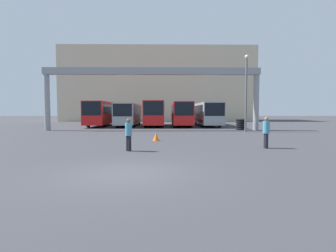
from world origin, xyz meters
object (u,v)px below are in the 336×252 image
(traffic_cone, at_px, (156,137))
(bus_slot_0, at_px, (102,112))
(pedestrian_near_right, at_px, (266,132))
(lamp_post, at_px, (246,90))
(bus_slot_3, at_px, (181,113))
(pedestrian_near_left, at_px, (129,134))
(bus_slot_4, at_px, (207,113))
(tire_stack, at_px, (241,124))
(bus_slot_1, at_px, (129,113))
(bus_slot_2, at_px, (155,112))

(traffic_cone, bearing_deg, bus_slot_0, 113.93)
(pedestrian_near_right, height_order, traffic_cone, pedestrian_near_right)
(pedestrian_near_right, xyz_separation_m, lamp_post, (2.33, 11.17, 3.19))
(bus_slot_0, xyz_separation_m, bus_slot_3, (10.91, -0.34, -0.04))
(bus_slot_3, bearing_deg, pedestrian_near_right, -81.11)
(pedestrian_near_right, bearing_deg, lamp_post, -7.72)
(pedestrian_near_left, bearing_deg, pedestrian_near_right, -124.21)
(bus_slot_4, bearing_deg, tire_stack, -72.82)
(pedestrian_near_left, height_order, tire_stack, pedestrian_near_left)
(bus_slot_3, bearing_deg, lamp_post, -61.01)
(bus_slot_1, bearing_deg, lamp_post, -41.03)
(bus_slot_1, distance_m, pedestrian_near_left, 23.59)
(pedestrian_near_left, relative_size, traffic_cone, 2.94)
(bus_slot_0, bearing_deg, lamp_post, -32.53)
(bus_slot_1, relative_size, bus_slot_3, 1.20)
(bus_slot_0, relative_size, bus_slot_1, 0.89)
(lamp_post, bearing_deg, bus_slot_0, 147.47)
(bus_slot_1, bearing_deg, bus_slot_3, -8.02)
(bus_slot_2, xyz_separation_m, pedestrian_near_right, (6.99, -21.39, -0.99))
(pedestrian_near_left, height_order, pedestrian_near_right, pedestrian_near_right)
(bus_slot_1, distance_m, tire_stack, 15.72)
(bus_slot_2, distance_m, bus_slot_3, 3.64)
(pedestrian_near_right, bearing_deg, bus_slot_2, 22.13)
(lamp_post, bearing_deg, bus_slot_1, 138.97)
(pedestrian_near_right, xyz_separation_m, tire_stack, (2.77, 14.29, -0.33))
(bus_slot_0, bearing_deg, traffic_cone, -66.07)
(bus_slot_3, distance_m, pedestrian_near_right, 21.69)
(bus_slot_4, xyz_separation_m, traffic_cone, (-6.55, -18.58, -1.53))
(bus_slot_4, distance_m, pedestrian_near_right, 22.33)
(pedestrian_near_right, height_order, tire_stack, pedestrian_near_right)
(pedestrian_near_right, bearing_deg, bus_slot_4, 3.30)
(bus_slot_3, xyz_separation_m, lamp_post, (5.68, -10.24, 2.25))
(traffic_cone, bearing_deg, pedestrian_near_left, -105.31)
(bus_slot_1, relative_size, traffic_cone, 21.14)
(bus_slot_2, bearing_deg, pedestrian_near_left, -91.42)
(bus_slot_1, distance_m, bus_slot_2, 3.79)
(bus_slot_1, relative_size, bus_slot_4, 1.02)
(bus_slot_4, bearing_deg, bus_slot_3, -166.11)
(bus_slot_3, xyz_separation_m, pedestrian_near_left, (-4.19, -22.35, -0.97))
(bus_slot_4, bearing_deg, pedestrian_near_right, -90.74)
(bus_slot_1, xyz_separation_m, tire_stack, (13.39, -8.15, -1.15))
(bus_slot_2, bearing_deg, bus_slot_4, 7.22)
(bus_slot_1, height_order, tire_stack, bus_slot_1)
(bus_slot_4, height_order, traffic_cone, bus_slot_4)
(bus_slot_1, distance_m, bus_slot_4, 10.91)
(lamp_post, bearing_deg, bus_slot_4, 100.37)
(bus_slot_0, distance_m, pedestrian_near_right, 26.02)
(bus_slot_2, relative_size, tire_stack, 8.34)
(bus_slot_1, relative_size, bus_slot_2, 1.21)
(bus_slot_0, distance_m, bus_slot_2, 7.28)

